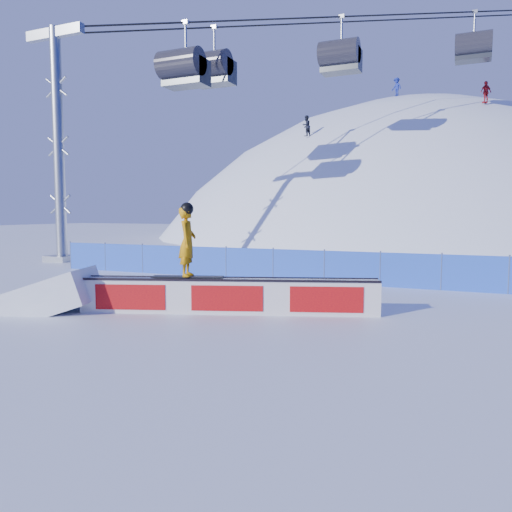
% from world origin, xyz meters
% --- Properties ---
extents(ground, '(160.00, 160.00, 0.00)m').
position_xyz_m(ground, '(0.00, 0.00, 0.00)').
color(ground, white).
rests_on(ground, ground).
extents(snow_hill, '(64.00, 64.00, 64.00)m').
position_xyz_m(snow_hill, '(0.00, 42.00, -18.00)').
color(snow_hill, white).
rests_on(snow_hill, ground).
extents(safety_fence, '(22.05, 0.05, 1.30)m').
position_xyz_m(safety_fence, '(0.00, 4.50, 0.60)').
color(safety_fence, blue).
rests_on(safety_fence, ground).
extents(chairlift, '(40.80, 41.70, 22.00)m').
position_xyz_m(chairlift, '(4.74, 27.49, 16.89)').
color(chairlift, '#959BA3').
rests_on(chairlift, ground).
extents(rail_box, '(7.39, 3.04, 0.92)m').
position_xyz_m(rail_box, '(0.22, -1.72, 0.45)').
color(rail_box, silver).
rests_on(rail_box, ground).
extents(snow_ramp, '(2.92, 2.34, 1.58)m').
position_xyz_m(snow_ramp, '(-4.29, -3.30, 0.00)').
color(snow_ramp, white).
rests_on(snow_ramp, ground).
extents(snowboarder, '(1.84, 0.92, 1.92)m').
position_xyz_m(snowboarder, '(-0.76, -2.07, 1.86)').
color(snowboarder, black).
rests_on(snowboarder, rail_box).
extents(distant_skiers, '(19.49, 11.27, 7.81)m').
position_xyz_m(distant_skiers, '(1.91, 29.90, 11.14)').
color(distant_skiers, black).
rests_on(distant_skiers, ground).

